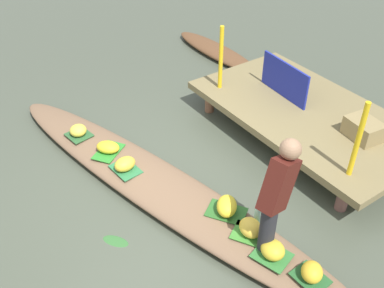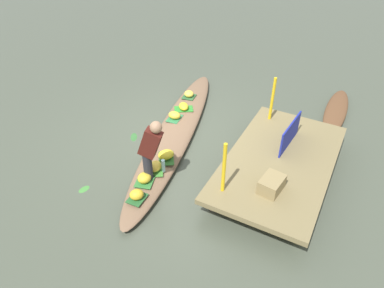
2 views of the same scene
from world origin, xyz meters
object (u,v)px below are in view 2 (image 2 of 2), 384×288
(vendor_boat, at_px, (175,133))
(banana_bunch_1, at_px, (155,166))
(banana_bunch_2, at_px, (137,195))
(vendor_person, at_px, (150,148))
(banana_bunch_4, at_px, (174,115))
(produce_crate, at_px, (272,184))
(banana_bunch_0, at_px, (144,178))
(banana_bunch_5, at_px, (184,106))
(banana_bunch_6, at_px, (166,155))
(banana_bunch_3, at_px, (189,94))
(water_bottle, at_px, (163,166))
(market_banner, at_px, (290,134))
(moored_boat, at_px, (336,111))

(vendor_boat, bearing_deg, banana_bunch_1, 1.88)
(banana_bunch_2, height_order, vendor_person, vendor_person)
(banana_bunch_4, relative_size, produce_crate, 0.62)
(banana_bunch_0, relative_size, produce_crate, 0.57)
(banana_bunch_1, relative_size, banana_bunch_4, 0.95)
(vendor_person, bearing_deg, banana_bunch_4, -160.77)
(vendor_boat, height_order, banana_bunch_4, banana_bunch_4)
(banana_bunch_2, xyz_separation_m, banana_bunch_4, (-2.40, -0.68, -0.01))
(banana_bunch_5, relative_size, banana_bunch_6, 1.00)
(banana_bunch_1, xyz_separation_m, banana_bunch_2, (0.74, 0.11, -0.01))
(banana_bunch_1, bearing_deg, banana_bunch_4, -161.22)
(banana_bunch_3, relative_size, vendor_person, 0.18)
(vendor_boat, distance_m, banana_bunch_4, 0.46)
(vendor_boat, height_order, banana_bunch_5, banana_bunch_5)
(banana_bunch_3, bearing_deg, vendor_boat, 16.22)
(banana_bunch_4, bearing_deg, water_bottle, 23.72)
(banana_bunch_1, distance_m, market_banner, 2.57)
(banana_bunch_0, bearing_deg, vendor_person, 146.21)
(produce_crate, bearing_deg, banana_bunch_0, -73.28)
(moored_boat, distance_m, banana_bunch_4, 3.81)
(banana_bunch_3, distance_m, banana_bunch_4, 1.01)
(banana_bunch_6, bearing_deg, banana_bunch_3, -161.97)
(banana_bunch_5, relative_size, vendor_person, 0.25)
(banana_bunch_2, xyz_separation_m, water_bottle, (-0.80, 0.03, 0.04))
(market_banner, bearing_deg, produce_crate, 8.37)
(vendor_boat, bearing_deg, produce_crate, 54.11)
(vendor_boat, height_order, water_bottle, water_bottle)
(banana_bunch_2, bearing_deg, vendor_person, -177.10)
(banana_bunch_2, relative_size, banana_bunch_4, 0.86)
(vendor_boat, xyz_separation_m, banana_bunch_5, (-0.80, -0.23, 0.17))
(banana_bunch_4, bearing_deg, market_banner, 88.70)
(vendor_boat, xyz_separation_m, banana_bunch_4, (-0.37, -0.22, 0.18))
(water_bottle, relative_size, market_banner, 0.28)
(vendor_person, bearing_deg, banana_bunch_6, -171.43)
(vendor_boat, relative_size, banana_bunch_6, 18.06)
(banana_bunch_2, height_order, banana_bunch_3, banana_bunch_2)
(banana_bunch_3, xyz_separation_m, banana_bunch_4, (1.00, 0.18, 0.01))
(banana_bunch_2, relative_size, water_bottle, 0.91)
(banana_bunch_6, bearing_deg, produce_crate, 87.14)
(banana_bunch_4, distance_m, banana_bunch_5, 0.44)
(banana_bunch_5, height_order, water_bottle, water_bottle)
(banana_bunch_5, bearing_deg, vendor_boat, 16.11)
(vendor_boat, distance_m, banana_bunch_2, 2.10)
(water_bottle, bearing_deg, vendor_person, -12.00)
(vendor_boat, bearing_deg, moored_boat, 118.84)
(moored_boat, distance_m, market_banner, 2.41)
(produce_crate, bearing_deg, banana_bunch_4, -117.68)
(moored_boat, distance_m, banana_bunch_2, 5.21)
(banana_bunch_4, relative_size, banana_bunch_6, 0.90)
(banana_bunch_6, relative_size, market_banner, 0.32)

